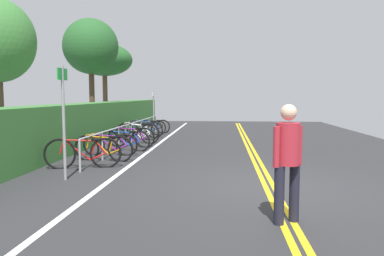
{
  "coord_description": "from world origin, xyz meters",
  "views": [
    {
      "loc": [
        -7.16,
        0.91,
        1.76
      ],
      "look_at": [
        4.63,
        1.91,
        0.71
      ],
      "focal_mm": 34.5,
      "sensor_mm": 36.0,
      "label": 1
    }
  ],
  "objects_px": {
    "bicycle_6": "(138,131)",
    "sign_post_near": "(63,112)",
    "bicycle_9": "(153,126)",
    "pedestrian": "(288,156)",
    "bicycle_1": "(104,148)",
    "sign_post_far": "(154,106)",
    "bicycle_7": "(143,130)",
    "bicycle_8": "(146,128)",
    "bicycle_2": "(110,145)",
    "bike_rack": "(131,128)",
    "tree_far_right": "(91,47)",
    "bicycle_0": "(83,153)",
    "bicycle_3": "(125,141)",
    "bicycle_5": "(137,133)",
    "tree_extra": "(104,60)",
    "bicycle_4": "(131,137)"
  },
  "relations": [
    {
      "from": "bicycle_6",
      "to": "bicycle_8",
      "type": "relative_size",
      "value": 0.95
    },
    {
      "from": "bicycle_6",
      "to": "bicycle_2",
      "type": "bearing_deg",
      "value": -179.18
    },
    {
      "from": "bike_rack",
      "to": "tree_far_right",
      "type": "xyz_separation_m",
      "value": [
        3.36,
        2.62,
        3.3
      ]
    },
    {
      "from": "bicycle_0",
      "to": "bicycle_1",
      "type": "bearing_deg",
      "value": -9.82
    },
    {
      "from": "bicycle_8",
      "to": "sign_post_far",
      "type": "bearing_deg",
      "value": 2.52
    },
    {
      "from": "bicycle_2",
      "to": "bicycle_9",
      "type": "bearing_deg",
      "value": -0.17
    },
    {
      "from": "bicycle_2",
      "to": "bicycle_8",
      "type": "distance_m",
      "value": 5.59
    },
    {
      "from": "bicycle_7",
      "to": "tree_far_right",
      "type": "distance_m",
      "value": 4.51
    },
    {
      "from": "tree_extra",
      "to": "bicycle_7",
      "type": "bearing_deg",
      "value": -149.51
    },
    {
      "from": "bicycle_7",
      "to": "bicycle_9",
      "type": "xyz_separation_m",
      "value": [
        1.91,
        -0.07,
        -0.01
      ]
    },
    {
      "from": "bicycle_6",
      "to": "pedestrian",
      "type": "distance_m",
      "value": 10.13
    },
    {
      "from": "bicycle_0",
      "to": "bicycle_7",
      "type": "relative_size",
      "value": 1.03
    },
    {
      "from": "bicycle_5",
      "to": "bicycle_6",
      "type": "bearing_deg",
      "value": 11.86
    },
    {
      "from": "tree_extra",
      "to": "pedestrian",
      "type": "bearing_deg",
      "value": -154.13
    },
    {
      "from": "tree_extra",
      "to": "bike_rack",
      "type": "bearing_deg",
      "value": -156.37
    },
    {
      "from": "bike_rack",
      "to": "bicycle_1",
      "type": "relative_size",
      "value": 5.62
    },
    {
      "from": "pedestrian",
      "to": "sign_post_far",
      "type": "height_order",
      "value": "sign_post_far"
    },
    {
      "from": "bicycle_0",
      "to": "bicycle_3",
      "type": "xyz_separation_m",
      "value": [
        2.8,
        -0.26,
        -0.04
      ]
    },
    {
      "from": "bicycle_0",
      "to": "sign_post_far",
      "type": "height_order",
      "value": "sign_post_far"
    },
    {
      "from": "bicycle_9",
      "to": "tree_far_right",
      "type": "relative_size",
      "value": 0.32
    },
    {
      "from": "bicycle_7",
      "to": "sign_post_near",
      "type": "relative_size",
      "value": 0.74
    },
    {
      "from": "bicycle_6",
      "to": "sign_post_near",
      "type": "height_order",
      "value": "sign_post_near"
    },
    {
      "from": "bicycle_7",
      "to": "sign_post_near",
      "type": "xyz_separation_m",
      "value": [
        -7.75,
        -0.07,
        1.09
      ]
    },
    {
      "from": "bicycle_0",
      "to": "sign_post_near",
      "type": "bearing_deg",
      "value": -175.72
    },
    {
      "from": "bicycle_9",
      "to": "pedestrian",
      "type": "distance_m",
      "value": 12.65
    },
    {
      "from": "bicycle_8",
      "to": "pedestrian",
      "type": "height_order",
      "value": "pedestrian"
    },
    {
      "from": "bike_rack",
      "to": "bicycle_8",
      "type": "relative_size",
      "value": 5.37
    },
    {
      "from": "bicycle_8",
      "to": "sign_post_far",
      "type": "xyz_separation_m",
      "value": [
        2.28,
        0.1,
        0.89
      ]
    },
    {
      "from": "bicycle_2",
      "to": "pedestrian",
      "type": "bearing_deg",
      "value": -142.38
    },
    {
      "from": "bicycle_0",
      "to": "bicycle_8",
      "type": "relative_size",
      "value": 1.02
    },
    {
      "from": "bicycle_4",
      "to": "sign_post_far",
      "type": "height_order",
      "value": "sign_post_far"
    },
    {
      "from": "bicycle_2",
      "to": "tree_extra",
      "type": "xyz_separation_m",
      "value": [
        10.55,
        3.56,
        3.46
      ]
    },
    {
      "from": "bicycle_0",
      "to": "bicycle_1",
      "type": "xyz_separation_m",
      "value": [
        1.01,
        -0.17,
        -0.02
      ]
    },
    {
      "from": "bicycle_3",
      "to": "bicycle_7",
      "type": "height_order",
      "value": "bicycle_3"
    },
    {
      "from": "bicycle_7",
      "to": "bicycle_2",
      "type": "bearing_deg",
      "value": -179.34
    },
    {
      "from": "bicycle_4",
      "to": "bicycle_2",
      "type": "bearing_deg",
      "value": 174.37
    },
    {
      "from": "bicycle_4",
      "to": "bicycle_1",
      "type": "bearing_deg",
      "value": 178.48
    },
    {
      "from": "bicycle_1",
      "to": "sign_post_far",
      "type": "distance_m",
      "value": 8.83
    },
    {
      "from": "bicycle_1",
      "to": "tree_far_right",
      "type": "distance_m",
      "value": 7.95
    },
    {
      "from": "bicycle_8",
      "to": "bicycle_9",
      "type": "xyz_separation_m",
      "value": [
        0.91,
        -0.12,
        -0.01
      ]
    },
    {
      "from": "bicycle_7",
      "to": "sign_post_far",
      "type": "xyz_separation_m",
      "value": [
        3.28,
        0.15,
        0.89
      ]
    },
    {
      "from": "bicycle_1",
      "to": "bicycle_5",
      "type": "relative_size",
      "value": 0.97
    },
    {
      "from": "bicycle_9",
      "to": "bicycle_6",
      "type": "bearing_deg",
      "value": 178.47
    },
    {
      "from": "bicycle_9",
      "to": "sign_post_far",
      "type": "bearing_deg",
      "value": 9.29
    },
    {
      "from": "tree_extra",
      "to": "bicycle_3",
      "type": "bearing_deg",
      "value": -158.79
    },
    {
      "from": "bicycle_3",
      "to": "pedestrian",
      "type": "relative_size",
      "value": 1.02
    },
    {
      "from": "bicycle_4",
      "to": "bicycle_5",
      "type": "height_order",
      "value": "bicycle_5"
    },
    {
      "from": "bike_rack",
      "to": "tree_extra",
      "type": "distance_m",
      "value": 9.54
    },
    {
      "from": "bicycle_6",
      "to": "tree_extra",
      "type": "bearing_deg",
      "value": 27.31
    },
    {
      "from": "bicycle_4",
      "to": "bicycle_8",
      "type": "relative_size",
      "value": 0.97
    }
  ]
}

